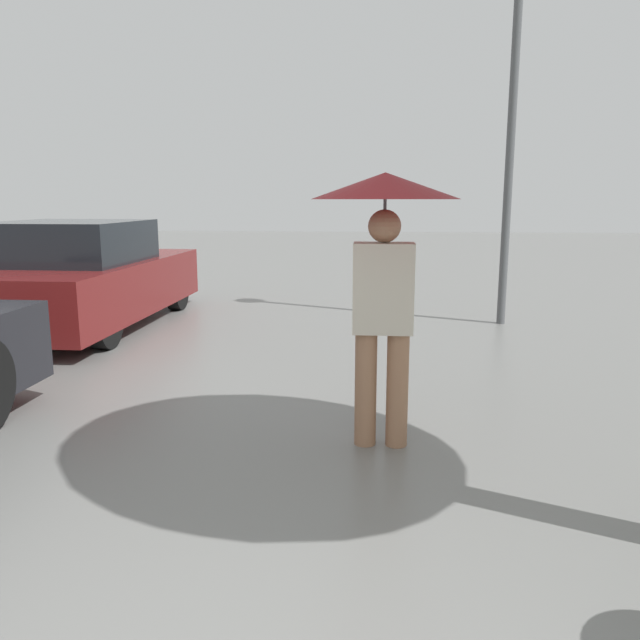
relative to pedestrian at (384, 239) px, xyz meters
name	(u,v)px	position (x,y,z in m)	size (l,w,h in m)	color
pedestrian	(384,239)	(0.00, 0.00, 0.00)	(0.91, 0.91, 1.73)	#9E7051
parked_car_farthest	(79,278)	(-3.74, 3.54, -0.73)	(1.85, 3.89, 1.31)	maroon
street_lamp	(518,7)	(1.54, 4.18, 2.44)	(0.40, 0.40, 5.10)	#515456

